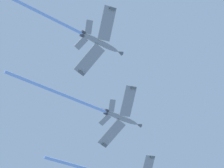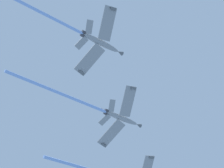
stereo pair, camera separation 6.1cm
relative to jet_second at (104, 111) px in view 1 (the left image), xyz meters
The scene contains 2 objects.
jet_second is the anchor object (origin of this frame).
jet_third 24.63m from the jet_second, 107.41° to the left, with size 27.39×39.01×25.84m.
Camera 1 is at (-17.50, 28.56, 1.93)m, focal length 61.72 mm.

